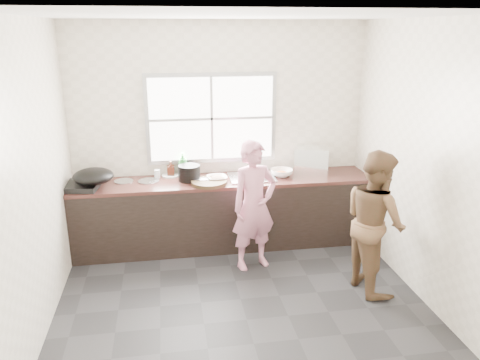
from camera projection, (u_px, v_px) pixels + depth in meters
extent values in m
cube|color=#242427|center=(241.00, 300.00, 4.71)|extent=(3.60, 3.20, 0.01)
cube|color=silver|center=(241.00, 15.00, 3.87)|extent=(3.60, 3.20, 0.01)
cube|color=silver|center=(220.00, 134.00, 5.80)|extent=(3.60, 0.01, 2.70)
cube|color=beige|center=(34.00, 181.00, 4.02)|extent=(0.01, 3.20, 2.70)
cube|color=beige|center=(423.00, 162.00, 4.57)|extent=(0.01, 3.20, 2.70)
cube|color=beige|center=(284.00, 248.00, 2.78)|extent=(3.60, 0.01, 2.70)
cube|color=black|center=(224.00, 214.00, 5.79)|extent=(3.60, 0.62, 0.82)
cube|color=#3B1D18|center=(223.00, 181.00, 5.66)|extent=(3.60, 0.64, 0.04)
cube|color=silver|center=(252.00, 177.00, 5.71)|extent=(0.55, 0.45, 0.02)
cylinder|color=silver|center=(249.00, 162.00, 5.85)|extent=(0.02, 0.02, 0.30)
cube|color=#9EA0A5|center=(211.00, 118.00, 5.71)|extent=(1.60, 0.05, 1.10)
cube|color=white|center=(212.00, 119.00, 5.68)|extent=(1.50, 0.01, 1.00)
imported|color=pink|center=(254.00, 210.00, 5.17)|extent=(0.58, 0.47, 1.37)
imported|color=brown|center=(375.00, 221.00, 4.73)|extent=(0.65, 0.78, 1.48)
cylinder|color=#2E2212|center=(209.00, 182.00, 5.47)|extent=(0.51, 0.51, 0.04)
cube|color=#B9BEC1|center=(202.00, 179.00, 5.52)|extent=(0.22, 0.12, 0.01)
imported|color=white|center=(217.00, 178.00, 5.58)|extent=(0.27, 0.27, 0.06)
imported|color=white|center=(282.00, 173.00, 5.76)|extent=(0.28, 0.28, 0.07)
imported|color=white|center=(265.00, 176.00, 5.66)|extent=(0.27, 0.27, 0.06)
cylinder|color=black|center=(189.00, 173.00, 5.58)|extent=(0.30, 0.30, 0.19)
cylinder|color=white|center=(171.00, 175.00, 5.77)|extent=(0.24, 0.24, 0.02)
imported|color=green|center=(183.00, 164.00, 5.75)|extent=(0.14, 0.14, 0.30)
imported|color=#441D11|center=(171.00, 169.00, 5.75)|extent=(0.09, 0.09, 0.18)
imported|color=#452A11|center=(185.00, 169.00, 5.78)|extent=(0.14, 0.14, 0.16)
cylinder|color=silver|center=(157.00, 174.00, 5.69)|extent=(0.09, 0.09, 0.10)
cube|color=black|center=(81.00, 186.00, 5.32)|extent=(0.45, 0.45, 0.06)
ellipsoid|color=black|center=(93.00, 176.00, 5.28)|extent=(0.46, 0.46, 0.17)
cube|color=white|center=(311.00, 160.00, 5.91)|extent=(0.49, 0.40, 0.31)
cylinder|color=silver|center=(124.00, 181.00, 5.56)|extent=(0.26, 0.26, 0.01)
cylinder|color=#BBBCC3|center=(149.00, 181.00, 5.57)|extent=(0.33, 0.33, 0.01)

